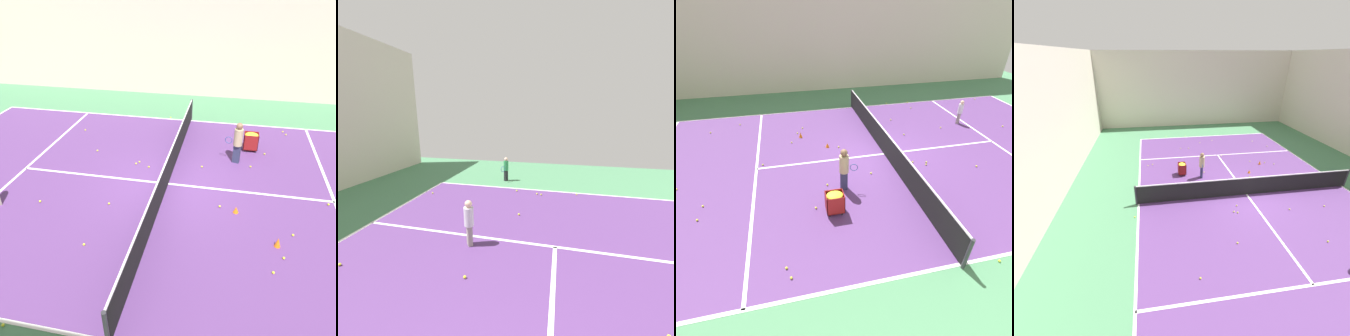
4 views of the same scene
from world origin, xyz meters
The scene contains 43 objects.
ground_plane centered at (0.00, 0.00, 0.00)m, with size 31.98×31.98×0.00m, color #477F56.
court_playing_area centered at (0.00, 0.00, 0.00)m, with size 11.76×20.06×0.00m.
line_baseline_far centered at (0.00, 10.03, 0.01)m, with size 11.76×0.10×0.00m, color white.
line_sideline_left centered at (-5.88, 0.00, 0.01)m, with size 0.10×20.06×0.00m, color white.
line_sideline_right centered at (5.88, 0.00, 0.01)m, with size 0.10×20.06×0.00m, color white.
line_service_near centered at (0.00, -5.52, 0.01)m, with size 11.76×0.10×0.00m, color white.
line_service_far centered at (0.00, 5.52, 0.01)m, with size 11.76×0.10×0.00m, color white.
line_centre_service centered at (0.00, 0.00, 0.01)m, with size 0.10×11.03×0.00m, color white.
hall_enclosure_left centered at (-9.92, 0.00, 3.64)m, with size 0.15×28.28×7.29m.
hall_enclosure_far centered at (0.00, 14.06, 3.64)m, with size 19.68×0.15×7.29m.
tennis_net centered at (0.00, 0.00, 0.56)m, with size 12.06×0.10×1.08m.
coach_at_net centered at (-2.03, 2.29, 0.95)m, with size 0.40×0.69×1.65m.
ball_cart centered at (-3.18, 2.86, 0.54)m, with size 0.48×0.58×0.78m.
training_cone_0 centered at (2.44, 3.50, 0.15)m, with size 0.17×0.17×0.28m, color orange.
training_cone_1 centered at (1.17, 2.37, 0.11)m, with size 0.17×0.17×0.21m, color orange.
tennis_ball_2 centered at (4.62, 6.61, 0.04)m, with size 0.07×0.07×0.07m, color yellow.
tennis_ball_4 centered at (-1.36, 1.05, 0.04)m, with size 0.07×0.07×0.07m, color yellow.
tennis_ball_5 centered at (3.43, 3.33, 0.04)m, with size 0.07×0.07×0.07m, color yellow.
tennis_ball_6 centered at (-2.89, 3.45, 0.04)m, with size 0.07×0.07×0.07m, color yellow.
tennis_ball_8 centered at (1.00, 1.87, 0.04)m, with size 0.07×0.07×0.07m, color yellow.
tennis_ball_9 centered at (-5.00, 4.51, 0.04)m, with size 0.07×0.07×0.07m, color yellow.
tennis_ball_10 centered at (-6.03, -1.07, 0.04)m, with size 0.07×0.07×0.07m, color yellow.
tennis_ball_12 centered at (0.44, 8.71, 0.04)m, with size 0.07×0.07×0.07m, color yellow.
tennis_ball_13 centered at (-0.95, -0.94, 0.04)m, with size 0.07×0.07×0.07m, color yellow.
tennis_ball_14 centered at (1.87, -3.85, 0.04)m, with size 0.07×0.07×0.07m, color yellow.
tennis_ball_15 centered at (-5.32, 4.40, 0.04)m, with size 0.07×0.07×0.07m, color yellow.
tennis_ball_16 centered at (-1.72, 2.87, 0.04)m, with size 0.07×0.07×0.07m, color yellow.
tennis_ball_17 centered at (-1.26, -1.39, 0.04)m, with size 0.07×0.07×0.07m, color yellow.
tennis_ball_18 centered at (-1.83, -3.37, 0.04)m, with size 0.07×0.07×0.07m, color yellow.
tennis_ball_20 centered at (-3.53, 10.42, 0.04)m, with size 0.07×0.07×0.07m, color yellow.
tennis_ball_21 centered at (3.92, 7.99, 0.04)m, with size 0.07×0.07×0.07m, color yellow.
tennis_ball_22 centered at (0.22, 5.27, 0.04)m, with size 0.07×0.07×0.07m, color yellow.
tennis_ball_23 centered at (-1.74, 10.25, 0.04)m, with size 0.07×0.07×0.07m, color yellow.
tennis_ball_25 centered at (-1.10, -1.48, 0.04)m, with size 0.07×0.07×0.07m, color yellow.
tennis_ball_26 centered at (-3.69, -4.72, 0.04)m, with size 0.07×0.07×0.07m, color yellow.
tennis_ball_27 centered at (1.55, -1.62, 0.04)m, with size 0.07×0.07×0.07m, color yellow.
tennis_ball_28 centered at (-0.77, 8.30, 0.04)m, with size 0.07×0.07×0.07m, color yellow.
tennis_ball_29 centered at (-1.97, 7.16, 0.04)m, with size 0.07×0.07×0.07m, color yellow.
tennis_ball_30 centered at (3.44, -1.64, 0.04)m, with size 0.07×0.07×0.07m, color yellow.
tennis_ball_32 centered at (2.89, 3.63, 0.04)m, with size 0.07×0.07×0.07m, color yellow.
tennis_ball_33 centered at (1.93, 3.98, 0.04)m, with size 0.07×0.07×0.07m, color yellow.
tennis_ball_35 centered at (-2.63, 7.19, 0.04)m, with size 0.07×0.07×0.07m, color yellow.
tennis_ball_36 centered at (-5.07, 10.00, 0.04)m, with size 0.07×0.07×0.07m, color yellow.
Camera 4 is at (-5.10, -9.73, 6.89)m, focal length 24.00 mm.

